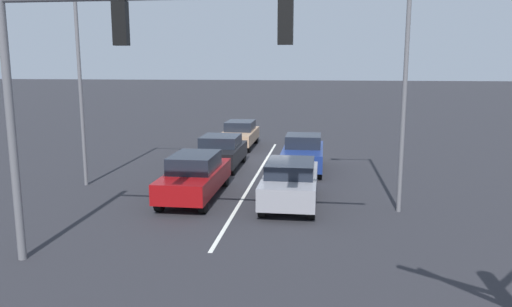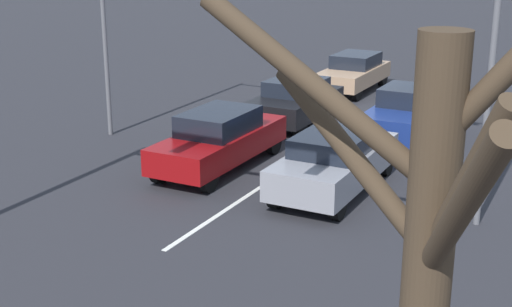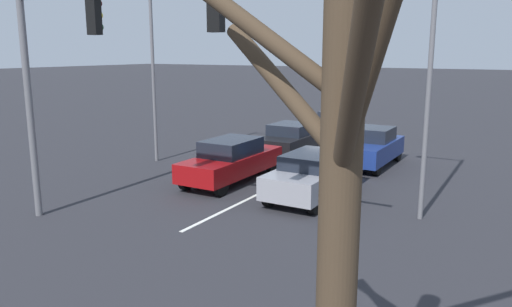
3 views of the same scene
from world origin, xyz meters
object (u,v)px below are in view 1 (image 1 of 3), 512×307
at_px(traffic_signal_gantry, 112,61).
at_px(street_lamp_left_shoulder, 400,49).
at_px(car_gray_leftlane_front, 290,181).
at_px(car_navy_leftlane_second, 303,153).
at_px(car_black_midlane_second, 220,151).
at_px(street_lamp_right_shoulder, 83,54).
at_px(car_tan_midlane_third, 240,134).
at_px(car_maroon_midlane_front, 195,176).

height_order(traffic_signal_gantry, street_lamp_left_shoulder, street_lamp_left_shoulder).
distance_m(car_gray_leftlane_front, car_navy_leftlane_second, 5.38).
bearing_deg(car_navy_leftlane_second, traffic_signal_gantry, 71.18).
relative_size(car_black_midlane_second, street_lamp_right_shoulder, 0.45).
distance_m(car_tan_midlane_third, street_lamp_right_shoulder, 11.51).
relative_size(traffic_signal_gantry, street_lamp_right_shoulder, 1.00).
bearing_deg(car_maroon_midlane_front, car_gray_leftlane_front, 175.68).
xyz_separation_m(car_gray_leftlane_front, car_navy_leftlane_second, (-0.21, -5.38, 0.02)).
bearing_deg(car_black_midlane_second, car_gray_leftlane_front, 123.10).
distance_m(traffic_signal_gantry, street_lamp_left_shoulder, 8.80).
distance_m(car_navy_leftlane_second, car_tan_midlane_third, 7.04).
xyz_separation_m(traffic_signal_gantry, street_lamp_left_shoulder, (-6.98, -5.34, 0.40)).
relative_size(car_navy_leftlane_second, street_lamp_right_shoulder, 0.47).
bearing_deg(car_gray_leftlane_front, street_lamp_right_shoulder, -10.83).
distance_m(car_maroon_midlane_front, traffic_signal_gantry, 7.30).
distance_m(car_gray_leftlane_front, traffic_signal_gantry, 7.98).
distance_m(car_maroon_midlane_front, street_lamp_right_shoulder, 6.40).
bearing_deg(traffic_signal_gantry, street_lamp_left_shoulder, -142.59).
height_order(car_tan_midlane_third, street_lamp_right_shoulder, street_lamp_right_shoulder).
xyz_separation_m(car_gray_leftlane_front, car_maroon_midlane_front, (3.42, -0.26, 0.04)).
distance_m(car_tan_midlane_third, traffic_signal_gantry, 17.59).
relative_size(car_navy_leftlane_second, car_tan_midlane_third, 0.96).
relative_size(car_gray_leftlane_front, car_navy_leftlane_second, 1.10).
xyz_separation_m(car_navy_leftlane_second, street_lamp_left_shoulder, (-3.15, 5.90, 4.40)).
bearing_deg(street_lamp_left_shoulder, car_tan_midlane_third, -59.25).
bearing_deg(car_black_midlane_second, traffic_signal_gantry, 89.78).
bearing_deg(traffic_signal_gantry, car_navy_leftlane_second, -108.82).
xyz_separation_m(car_gray_leftlane_front, street_lamp_left_shoulder, (-3.36, 0.52, 4.42)).
bearing_deg(street_lamp_left_shoulder, car_gray_leftlane_front, -8.83).
bearing_deg(car_black_midlane_second, car_tan_midlane_third, -89.26).
bearing_deg(car_black_midlane_second, street_lamp_left_shoulder, 139.10).
bearing_deg(street_lamp_right_shoulder, car_gray_leftlane_front, 169.17).
xyz_separation_m(car_maroon_midlane_front, car_navy_leftlane_second, (-3.63, -5.12, -0.02)).
bearing_deg(car_gray_leftlane_front, car_black_midlane_second, -56.90).
bearing_deg(car_maroon_midlane_front, car_black_midlane_second, -88.25).
height_order(street_lamp_right_shoulder, street_lamp_left_shoulder, street_lamp_left_shoulder).
height_order(car_gray_leftlane_front, street_lamp_right_shoulder, street_lamp_right_shoulder).
height_order(car_maroon_midlane_front, street_lamp_right_shoulder, street_lamp_right_shoulder).
distance_m(car_black_midlane_second, street_lamp_right_shoulder, 7.35).
height_order(car_black_midlane_second, street_lamp_left_shoulder, street_lamp_left_shoulder).
bearing_deg(car_black_midlane_second, car_navy_leftlane_second, 178.32).
relative_size(car_tan_midlane_third, street_lamp_left_shoulder, 0.48).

